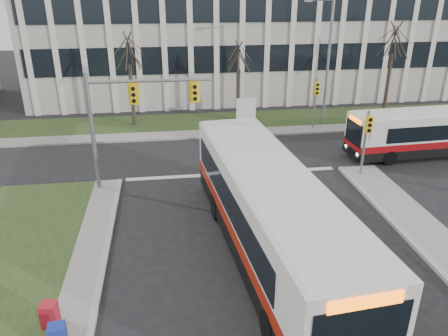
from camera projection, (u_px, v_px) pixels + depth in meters
ground at (263, 256)px, 17.59m from camera, size 120.00×120.00×0.00m
sidewalk_cross at (285, 131)px, 32.00m from camera, size 44.00×1.60×0.14m
building_lawn at (276, 120)px, 34.55m from camera, size 44.00×5.00×0.12m
office_building at (249, 26)px, 43.11m from camera, size 40.00×16.00×12.00m
mast_arm_signal at (125, 111)px, 21.71m from camera, size 6.11×0.38×6.20m
signal_pole_near at (367, 134)px, 23.76m from camera, size 0.34×0.39×3.80m
signal_pole_far at (316, 96)px, 31.49m from camera, size 0.34×0.39×3.80m
streetlight at (326, 56)px, 31.25m from camera, size 2.15×0.25×9.20m
directory_sign at (246, 109)px, 33.35m from camera, size 1.50×0.12×2.00m
tree_left at (129, 52)px, 31.02m from camera, size 1.80×1.80×7.70m
tree_mid at (239, 58)px, 32.45m from camera, size 1.80×1.80×6.82m
tree_right at (394, 41)px, 33.35m from camera, size 1.80×1.80×8.25m
bus_main at (269, 216)px, 16.87m from camera, size 4.21×13.96×3.67m
bus_cross at (432, 133)px, 27.26m from camera, size 10.74×2.90×2.83m
newspaper_box_red at (50, 316)px, 13.80m from camera, size 0.54×0.50×0.95m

